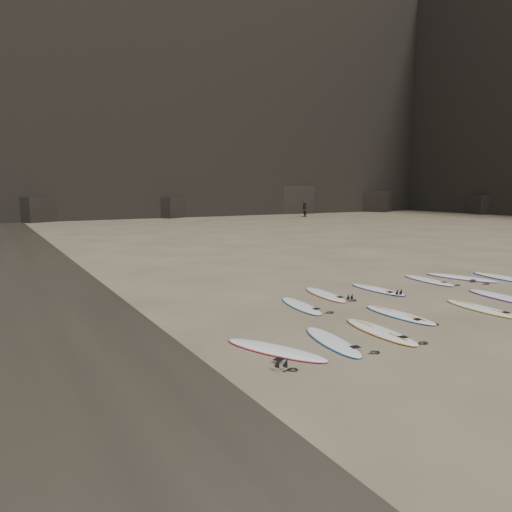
{
  "coord_description": "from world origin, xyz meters",
  "views": [
    {
      "loc": [
        -10.8,
        -9.51,
        3.53
      ],
      "look_at": [
        -3.77,
        3.11,
        1.5
      ],
      "focal_mm": 35.0,
      "sensor_mm": 36.0,
      "label": 1
    }
  ],
  "objects_px": {
    "person_b": "(305,210)",
    "person_a": "(305,209)",
    "surfboard_1": "(380,331)",
    "surfboard_4": "(504,297)",
    "surfboard_0": "(332,341)",
    "surfboard_9": "(461,277)",
    "surfboard_8": "(428,280)",
    "surfboard_3": "(482,308)",
    "surfboard_7": "(377,289)",
    "surfboard_5": "(301,306)",
    "surfboard_10": "(503,277)",
    "surfboard_11": "(275,350)",
    "surfboard_2": "(399,315)",
    "surfboard_6": "(325,294)"
  },
  "relations": [
    {
      "from": "surfboard_3",
      "to": "person_a",
      "type": "xyz_separation_m",
      "value": [
        20.94,
        39.19,
        0.83
      ]
    },
    {
      "from": "surfboard_4",
      "to": "surfboard_5",
      "type": "distance_m",
      "value": 6.6
    },
    {
      "from": "person_a",
      "to": "surfboard_9",
      "type": "bearing_deg",
      "value": 153.13
    },
    {
      "from": "surfboard_6",
      "to": "surfboard_7",
      "type": "bearing_deg",
      "value": 1.41
    },
    {
      "from": "surfboard_11",
      "to": "person_a",
      "type": "height_order",
      "value": "person_a"
    },
    {
      "from": "surfboard_4",
      "to": "surfboard_8",
      "type": "distance_m",
      "value": 3.23
    },
    {
      "from": "surfboard_0",
      "to": "surfboard_7",
      "type": "xyz_separation_m",
      "value": [
        4.9,
        3.84,
        -0.0
      ]
    },
    {
      "from": "surfboard_5",
      "to": "surfboard_0",
      "type": "bearing_deg",
      "value": -104.54
    },
    {
      "from": "surfboard_7",
      "to": "surfboard_10",
      "type": "relative_size",
      "value": 0.85
    },
    {
      "from": "surfboard_1",
      "to": "surfboard_6",
      "type": "relative_size",
      "value": 1.06
    },
    {
      "from": "person_a",
      "to": "surfboard_7",
      "type": "bearing_deg",
      "value": 147.83
    },
    {
      "from": "surfboard_3",
      "to": "surfboard_1",
      "type": "bearing_deg",
      "value": -173.32
    },
    {
      "from": "surfboard_0",
      "to": "person_b",
      "type": "distance_m",
      "value": 46.91
    },
    {
      "from": "surfboard_0",
      "to": "surfboard_1",
      "type": "xyz_separation_m",
      "value": [
        1.49,
        0.06,
        0.0
      ]
    },
    {
      "from": "surfboard_5",
      "to": "surfboard_9",
      "type": "bearing_deg",
      "value": 13.33
    },
    {
      "from": "surfboard_5",
      "to": "surfboard_7",
      "type": "xyz_separation_m",
      "value": [
        3.6,
        0.67,
        0.0
      ]
    },
    {
      "from": "surfboard_10",
      "to": "person_a",
      "type": "xyz_separation_m",
      "value": [
        15.94,
        36.37,
        0.83
      ]
    },
    {
      "from": "surfboard_11",
      "to": "surfboard_10",
      "type": "bearing_deg",
      "value": -10.95
    },
    {
      "from": "person_a",
      "to": "surfboard_1",
      "type": "bearing_deg",
      "value": 146.67
    },
    {
      "from": "surfboard_4",
      "to": "surfboard_7",
      "type": "relative_size",
      "value": 1.14
    },
    {
      "from": "surfboard_3",
      "to": "surfboard_7",
      "type": "distance_m",
      "value": 3.59
    },
    {
      "from": "surfboard_9",
      "to": "surfboard_7",
      "type": "bearing_deg",
      "value": 164.23
    },
    {
      "from": "surfboard_0",
      "to": "surfboard_2",
      "type": "xyz_separation_m",
      "value": [
        3.06,
        0.99,
        0.0
      ]
    },
    {
      "from": "surfboard_8",
      "to": "person_b",
      "type": "height_order",
      "value": "person_b"
    },
    {
      "from": "surfboard_8",
      "to": "surfboard_11",
      "type": "height_order",
      "value": "surfboard_11"
    },
    {
      "from": "surfboard_3",
      "to": "surfboard_9",
      "type": "relative_size",
      "value": 0.92
    },
    {
      "from": "person_b",
      "to": "person_a",
      "type": "bearing_deg",
      "value": 143.52
    },
    {
      "from": "surfboard_5",
      "to": "person_a",
      "type": "bearing_deg",
      "value": 62.9
    },
    {
      "from": "surfboard_7",
      "to": "surfboard_11",
      "type": "height_order",
      "value": "surfboard_11"
    },
    {
      "from": "person_b",
      "to": "surfboard_7",
      "type": "bearing_deg",
      "value": -27.72
    },
    {
      "from": "surfboard_1",
      "to": "surfboard_4",
      "type": "relative_size",
      "value": 0.94
    },
    {
      "from": "surfboard_7",
      "to": "surfboard_8",
      "type": "distance_m",
      "value": 2.83
    },
    {
      "from": "surfboard_5",
      "to": "surfboard_9",
      "type": "height_order",
      "value": "surfboard_9"
    },
    {
      "from": "surfboard_0",
      "to": "person_b",
      "type": "height_order",
      "value": "person_b"
    },
    {
      "from": "surfboard_0",
      "to": "surfboard_4",
      "type": "distance_m",
      "value": 7.57
    },
    {
      "from": "surfboard_9",
      "to": "person_a",
      "type": "bearing_deg",
      "value": 46.83
    },
    {
      "from": "surfboard_0",
      "to": "surfboard_1",
      "type": "height_order",
      "value": "surfboard_1"
    },
    {
      "from": "surfboard_0",
      "to": "surfboard_9",
      "type": "relative_size",
      "value": 0.88
    },
    {
      "from": "surfboard_3",
      "to": "person_b",
      "type": "distance_m",
      "value": 43.72
    },
    {
      "from": "surfboard_1",
      "to": "surfboard_7",
      "type": "distance_m",
      "value": 5.09
    },
    {
      "from": "surfboard_7",
      "to": "surfboard_9",
      "type": "bearing_deg",
      "value": -2.16
    },
    {
      "from": "surfboard_10",
      "to": "surfboard_5",
      "type": "bearing_deg",
      "value": -174.76
    },
    {
      "from": "surfboard_6",
      "to": "surfboard_10",
      "type": "distance_m",
      "value": 7.85
    },
    {
      "from": "surfboard_1",
      "to": "surfboard_11",
      "type": "height_order",
      "value": "same"
    },
    {
      "from": "surfboard_3",
      "to": "person_a",
      "type": "distance_m",
      "value": 44.44
    },
    {
      "from": "surfboard_5",
      "to": "person_a",
      "type": "height_order",
      "value": "person_a"
    },
    {
      "from": "surfboard_8",
      "to": "surfboard_9",
      "type": "xyz_separation_m",
      "value": [
        1.53,
        -0.22,
        0.0
      ]
    },
    {
      "from": "surfboard_8",
      "to": "person_a",
      "type": "height_order",
      "value": "person_a"
    },
    {
      "from": "surfboard_2",
      "to": "surfboard_11",
      "type": "height_order",
      "value": "surfboard_11"
    },
    {
      "from": "surfboard_0",
      "to": "surfboard_9",
      "type": "xyz_separation_m",
      "value": [
        9.24,
        3.95,
        0.01
      ]
    }
  ]
}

